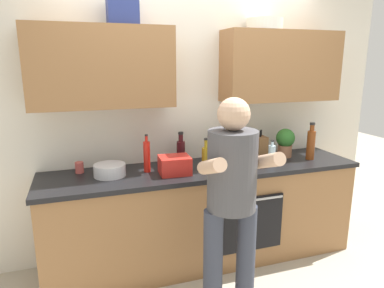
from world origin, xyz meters
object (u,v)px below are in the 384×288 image
at_px(bottle_vinegar, 311,144).
at_px(grocery_bag_bread, 227,153).
at_px(person_standing, 232,192).
at_px(cup_ceramic, 79,167).
at_px(grocery_bag_crisps, 175,165).
at_px(mixing_bowl, 110,170).
at_px(bottle_oil, 206,158).
at_px(potted_herb, 285,141).
at_px(knife_block, 260,147).
at_px(bottle_water, 272,155).
at_px(bottle_wine, 181,150).
at_px(bottle_hotsauce, 147,156).

relative_size(bottle_vinegar, grocery_bag_bread, 1.64).
distance_m(person_standing, cup_ceramic, 1.35).
bearing_deg(cup_ceramic, grocery_bag_crisps, -19.71).
bearing_deg(person_standing, mixing_bowl, 135.15).
distance_m(bottle_oil, grocery_bag_bread, 0.26).
height_order(person_standing, grocery_bag_bread, person_standing).
bearing_deg(bottle_oil, potted_herb, 9.62).
distance_m(person_standing, grocery_bag_crisps, 0.68).
bearing_deg(person_standing, bottle_vinegar, 30.19).
bearing_deg(mixing_bowl, knife_block, 3.90).
bearing_deg(grocery_bag_crisps, bottle_water, -4.52).
height_order(mixing_bowl, potted_herb, potted_herb).
bearing_deg(potted_herb, knife_block, 171.50).
distance_m(mixing_bowl, potted_herb, 1.70).
distance_m(bottle_wine, grocery_bag_bread, 0.43).
height_order(potted_herb, grocery_bag_crisps, potted_herb).
height_order(bottle_vinegar, mixing_bowl, bottle_vinegar).
height_order(bottle_hotsauce, bottle_vinegar, bottle_vinegar).
bearing_deg(grocery_bag_crisps, potted_herb, 8.20).
bearing_deg(cup_ceramic, bottle_wine, 1.09).
bearing_deg(cup_ceramic, grocery_bag_bread, -7.03).
bearing_deg(bottle_water, grocery_bag_crisps, 175.48).
bearing_deg(grocery_bag_crisps, mixing_bowl, 168.27).
height_order(potted_herb, grocery_bag_bread, potted_herb).
xyz_separation_m(cup_ceramic, potted_herb, (1.94, -0.10, 0.11)).
distance_m(mixing_bowl, grocery_bag_crisps, 0.54).
bearing_deg(grocery_bag_bread, bottle_wine, 155.60).
xyz_separation_m(bottle_vinegar, potted_herb, (-0.18, 0.15, 0.00)).
bearing_deg(knife_block, bottle_hotsauce, -175.62).
distance_m(person_standing, bottle_oil, 0.67).
distance_m(cup_ceramic, grocery_bag_bread, 1.30).
bearing_deg(bottle_wine, grocery_bag_crisps, -115.88).
bearing_deg(bottle_hotsauce, grocery_bag_bread, -0.57).
relative_size(cup_ceramic, mixing_bowl, 0.36).
bearing_deg(mixing_bowl, bottle_water, -7.24).
relative_size(person_standing, bottle_oil, 5.68).
relative_size(person_standing, knife_block, 5.79).
xyz_separation_m(bottle_vinegar, mixing_bowl, (-1.88, 0.09, -0.10)).
distance_m(person_standing, bottle_vinegar, 1.31).
distance_m(bottle_vinegar, grocery_bag_bread, 0.84).
height_order(knife_block, grocery_bag_bread, knife_block).
xyz_separation_m(bottle_water, potted_herb, (0.29, 0.24, 0.06)).
bearing_deg(bottle_hotsauce, person_standing, -60.01).
relative_size(bottle_water, cup_ceramic, 2.57).
height_order(mixing_bowl, grocery_bag_crisps, grocery_bag_crisps).
relative_size(grocery_bag_crisps, grocery_bag_bread, 1.16).
bearing_deg(potted_herb, cup_ceramic, 176.96).
distance_m(knife_block, grocery_bag_bread, 0.40).
relative_size(bottle_hotsauce, potted_herb, 1.16).
bearing_deg(bottle_water, bottle_oil, 171.53).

